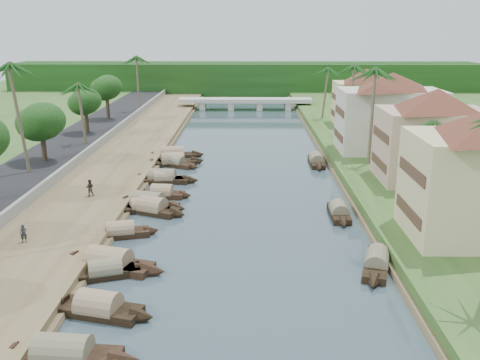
{
  "coord_description": "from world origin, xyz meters",
  "views": [
    {
      "loc": [
        0.44,
        -41.28,
        16.97
      ],
      "look_at": [
        -0.28,
        10.82,
        2.0
      ],
      "focal_mm": 40.0,
      "sensor_mm": 36.0,
      "label": 1
    }
  ],
  "objects_px": {
    "sampan_1": "(99,308)",
    "person_near": "(24,233)",
    "sampan_0": "(63,355)",
    "bridge": "(245,102)"
  },
  "relations": [
    {
      "from": "sampan_1",
      "to": "person_near",
      "type": "bearing_deg",
      "value": 146.08
    },
    {
      "from": "bridge",
      "to": "person_near",
      "type": "distance_m",
      "value": 76.68
    },
    {
      "from": "sampan_1",
      "to": "person_near",
      "type": "height_order",
      "value": "person_near"
    },
    {
      "from": "sampan_1",
      "to": "person_near",
      "type": "relative_size",
      "value": 5.36
    },
    {
      "from": "sampan_0",
      "to": "person_near",
      "type": "relative_size",
      "value": 5.99
    },
    {
      "from": "sampan_0",
      "to": "sampan_1",
      "type": "relative_size",
      "value": 1.12
    },
    {
      "from": "bridge",
      "to": "sampan_0",
      "type": "distance_m",
      "value": 89.51
    },
    {
      "from": "bridge",
      "to": "sampan_1",
      "type": "bearing_deg",
      "value": -95.83
    },
    {
      "from": "bridge",
      "to": "person_near",
      "type": "xyz_separation_m",
      "value": [
        -16.92,
        -74.79,
        -0.21
      ]
    },
    {
      "from": "sampan_0",
      "to": "sampan_1",
      "type": "xyz_separation_m",
      "value": [
        0.59,
        4.82,
        0.0
      ]
    }
  ]
}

